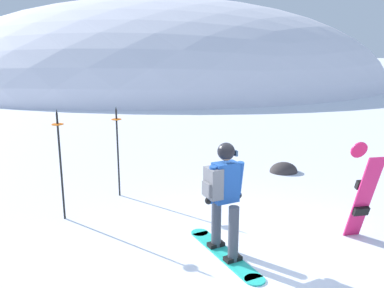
{
  "coord_description": "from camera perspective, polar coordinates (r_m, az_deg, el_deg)",
  "views": [
    {
      "loc": [
        -1.73,
        -4.93,
        2.96
      ],
      "look_at": [
        -0.08,
        3.26,
        1.0
      ],
      "focal_mm": 37.14,
      "sensor_mm": 36.0,
      "label": 1
    }
  ],
  "objects": [
    {
      "name": "rock_dark",
      "position": [
        10.26,
        13.0,
        -3.92
      ],
      "size": [
        0.71,
        0.6,
        0.5
      ],
      "color": "#383333",
      "rests_on": "ground"
    },
    {
      "name": "piste_marker_near",
      "position": [
        7.31,
        -18.4,
        -1.92
      ],
      "size": [
        0.2,
        0.2,
        2.0
      ],
      "color": "black",
      "rests_on": "ground"
    },
    {
      "name": "ground_plane",
      "position": [
        6.0,
        7.19,
        -16.47
      ],
      "size": [
        300.0,
        300.0,
        0.0
      ],
      "primitive_type": "plane",
      "color": "white"
    },
    {
      "name": "piste_marker_far",
      "position": [
        8.25,
        -10.63,
        -0.24
      ],
      "size": [
        0.2,
        0.2,
        1.88
      ],
      "color": "black",
      "rests_on": "ground"
    },
    {
      "name": "snowboarder_main",
      "position": [
        5.77,
        4.52,
        -7.56
      ],
      "size": [
        0.7,
        1.78,
        1.71
      ],
      "color": "#23B7A3",
      "rests_on": "ground"
    },
    {
      "name": "spare_snowboard",
      "position": [
        6.78,
        23.31,
        -6.48
      ],
      "size": [
        0.28,
        0.53,
        1.59
      ],
      "color": "#D11E5B",
      "rests_on": "ground"
    },
    {
      "name": "ridge_peak_main",
      "position": [
        38.53,
        -4.26,
        8.77
      ],
      "size": [
        40.49,
        36.44,
        15.09
      ],
      "color": "white",
      "rests_on": "ground"
    }
  ]
}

